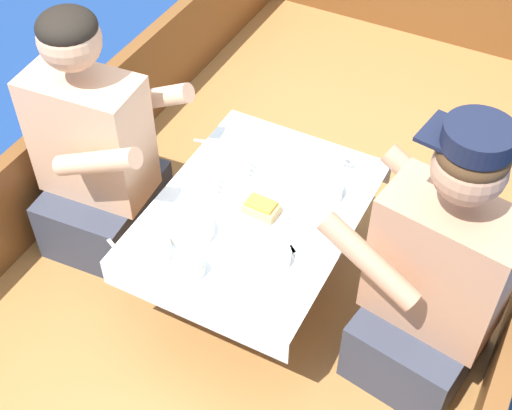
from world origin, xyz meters
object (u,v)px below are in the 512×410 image
person_port (96,157)px  person_starboard (434,282)px  tin_can (194,267)px  coffee_cup_starboard (209,183)px  coffee_cup_center (338,158)px  coffee_cup_port (242,168)px  sandwich (261,208)px

person_port → person_starboard: bearing=-3.9°
tin_can → person_port: bearing=153.7°
coffee_cup_starboard → coffee_cup_center: 0.47m
coffee_cup_port → person_starboard: bearing=-12.3°
person_port → coffee_cup_center: 0.87m
coffee_cup_port → tin_can: same height
coffee_cup_port → coffee_cup_starboard: size_ratio=0.92×
person_starboard → person_port: bearing=9.8°
sandwich → tin_can: 0.33m
sandwich → tin_can: bearing=-102.3°
person_port → tin_can: 0.66m
person_port → coffee_cup_center: size_ratio=11.23×
person_starboard → sandwich: size_ratio=8.59×
person_port → person_starboard: size_ratio=0.98×
person_port → coffee_cup_port: person_port is taller
coffee_cup_starboard → tin_can: bearing=-67.2°
person_port → coffee_cup_port: size_ratio=10.73×
coffee_cup_center → tin_can: size_ratio=1.32×
sandwich → coffee_cup_starboard: bearing=174.7°
coffee_cup_center → person_starboard: bearing=-37.5°
coffee_cup_starboard → tin_can: size_ratio=1.51×
person_port → coffee_cup_starboard: person_port is taller
coffee_cup_center → coffee_cup_starboard: bearing=-136.5°
person_port → coffee_cup_port: bearing=14.5°
sandwich → tin_can: sandwich is taller
coffee_cup_port → sandwich: bearing=-44.2°
sandwich → coffee_cup_port: sandwich is taller
coffee_cup_starboard → coffee_cup_center: coffee_cup_starboard is taller
tin_can → coffee_cup_starboard: bearing=112.8°
tin_can → coffee_cup_port: bearing=99.9°
person_port → coffee_cup_starboard: (0.45, 0.05, 0.03)m
sandwich → coffee_cup_port: size_ratio=1.28×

